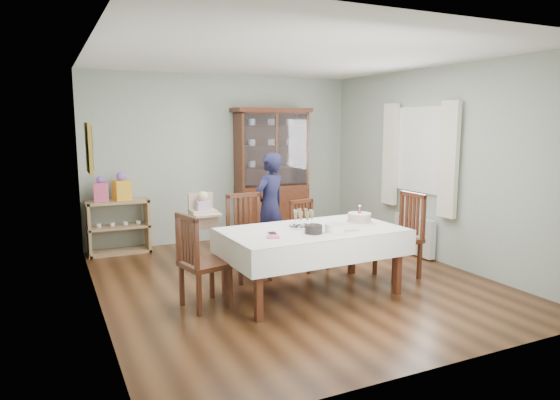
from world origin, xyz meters
TOP-DOWN VIEW (x-y plane):
  - floor at (0.00, 0.00)m, footprint 5.00×5.00m
  - room_shell at (0.00, 0.53)m, footprint 5.00×5.00m
  - dining_table at (-0.03, -0.55)m, footprint 2.04×1.22m
  - china_cabinet at (0.75, 2.26)m, footprint 1.30×0.48m
  - sideboard at (-1.75, 2.28)m, footprint 0.90×0.38m
  - picture_frame at (-2.22, 0.80)m, footprint 0.04×0.48m
  - window at (2.22, 0.30)m, footprint 0.04×1.02m
  - curtain_left at (2.16, -0.32)m, footprint 0.07×0.30m
  - curtain_right at (2.16, 0.92)m, footprint 0.07×0.30m
  - radiator at (2.16, 0.30)m, footprint 0.10×0.80m
  - chair_far_left at (-0.45, 0.31)m, footprint 0.48×0.48m
  - chair_far_right at (0.44, 0.36)m, footprint 0.48×0.48m
  - chair_end_left at (-1.25, -0.41)m, footprint 0.54×0.54m
  - chair_end_right at (1.29, -0.44)m, footprint 0.48×0.48m
  - woman at (0.15, 0.99)m, footprint 0.66×0.56m
  - high_chair at (-0.80, 1.08)m, footprint 0.46×0.46m
  - champagne_tray at (-0.07, -0.43)m, footprint 0.33×0.33m
  - birthday_cake at (0.64, -0.50)m, footprint 0.32×0.32m
  - plate_stack_dark at (-0.12, -0.75)m, footprint 0.24×0.24m
  - plate_stack_white at (0.11, -0.80)m, footprint 0.27×0.27m
  - napkin_stack at (-0.60, -0.75)m, footprint 0.17×0.17m
  - cutlery at (-0.57, -0.59)m, footprint 0.14×0.17m
  - cake_knife at (0.27, -0.83)m, footprint 0.27×0.05m
  - gift_bag_pink at (-1.98, 2.26)m, footprint 0.21×0.14m
  - gift_bag_orange at (-1.68, 2.26)m, footprint 0.27×0.22m

SIDE VIEW (x-z plane):
  - floor at x=0.00m, z-range 0.00..0.00m
  - chair_far_right at x=0.44m, z-range -0.18..0.72m
  - radiator at x=2.16m, z-range 0.02..0.57m
  - chair_end_left at x=-1.25m, z-range -0.20..0.80m
  - chair_far_left at x=-0.45m, z-range -0.21..0.84m
  - chair_end_right at x=1.29m, z-range -0.21..0.84m
  - dining_table at x=-0.03m, z-range 0.00..0.76m
  - sideboard at x=-1.75m, z-range 0.00..0.80m
  - high_chair at x=-0.80m, z-range -0.11..0.91m
  - woman at x=0.15m, z-range 0.00..1.52m
  - cake_knife at x=0.27m, z-range 0.76..0.77m
  - cutlery at x=-0.57m, z-range 0.76..0.77m
  - napkin_stack at x=-0.60m, z-range 0.76..0.78m
  - plate_stack_dark at x=-0.12m, z-range 0.76..0.85m
  - plate_stack_white at x=0.11m, z-range 0.76..0.85m
  - birthday_cake at x=0.64m, z-range 0.71..0.93m
  - champagne_tray at x=-0.07m, z-range 0.72..0.92m
  - gift_bag_pink at x=-1.98m, z-range 0.78..1.15m
  - gift_bag_orange at x=-1.68m, z-range 0.78..1.20m
  - china_cabinet at x=0.75m, z-range 0.04..2.21m
  - curtain_left at x=2.16m, z-range 0.67..2.23m
  - curtain_right at x=2.16m, z-range 0.67..2.23m
  - window at x=2.22m, z-range 0.94..2.16m
  - picture_frame at x=-2.22m, z-range 1.36..1.94m
  - room_shell at x=0.00m, z-range -0.80..4.20m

